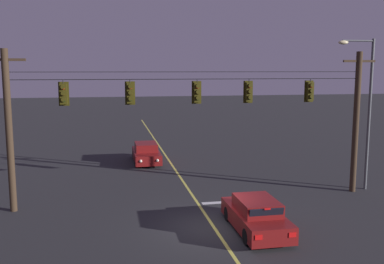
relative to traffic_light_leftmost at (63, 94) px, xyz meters
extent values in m
plane|color=#28282B|center=(6.27, -3.87, -5.47)|extent=(180.00, 180.00, 0.00)
cube|color=#D1C64C|center=(6.27, 6.02, -5.47)|extent=(0.14, 60.00, 0.01)
cube|color=silver|center=(8.17, -0.58, -5.47)|extent=(3.40, 0.36, 0.01)
cylinder|color=#38281C|center=(-2.48, 0.02, -1.71)|extent=(0.32, 0.32, 7.53)
cube|color=#38281C|center=(-2.48, 0.02, 1.55)|extent=(1.80, 0.12, 0.12)
cylinder|color=slate|center=(-2.48, 0.02, 1.20)|extent=(0.12, 0.12, 0.18)
cylinder|color=#38281C|center=(15.01, 0.02, -1.71)|extent=(0.32, 0.32, 7.53)
cube|color=#38281C|center=(15.01, 0.02, 1.55)|extent=(1.80, 0.12, 0.12)
cylinder|color=slate|center=(15.01, 0.02, 1.20)|extent=(0.12, 0.12, 0.18)
cylinder|color=black|center=(6.27, 0.02, 0.65)|extent=(17.48, 0.03, 0.03)
cylinder|color=black|center=(6.27, 0.02, 1.00)|extent=(17.48, 0.02, 0.02)
cylinder|color=black|center=(0.00, 0.02, 0.56)|extent=(0.04, 0.04, 0.18)
cube|color=#332D0A|center=(0.00, 0.02, -0.01)|extent=(0.32, 0.26, 0.96)
cube|color=#332D0A|center=(0.00, 0.16, -0.01)|extent=(0.48, 0.03, 1.12)
sphere|color=red|center=(0.00, -0.14, 0.28)|extent=(0.17, 0.17, 0.17)
cylinder|color=#332D0A|center=(0.00, -0.18, 0.33)|extent=(0.20, 0.10, 0.20)
sphere|color=#3D280A|center=(0.00, -0.14, -0.01)|extent=(0.17, 0.17, 0.17)
cylinder|color=#332D0A|center=(0.00, -0.18, 0.04)|extent=(0.20, 0.10, 0.20)
sphere|color=black|center=(0.00, -0.14, -0.29)|extent=(0.17, 0.17, 0.17)
cylinder|color=#332D0A|center=(0.00, -0.18, -0.25)|extent=(0.20, 0.10, 0.20)
cylinder|color=black|center=(3.07, 0.02, 0.56)|extent=(0.04, 0.04, 0.18)
cube|color=#332D0A|center=(3.07, 0.02, -0.01)|extent=(0.32, 0.26, 0.96)
cube|color=#332D0A|center=(3.07, 0.16, -0.01)|extent=(0.48, 0.03, 1.12)
sphere|color=red|center=(3.07, -0.14, 0.28)|extent=(0.17, 0.17, 0.17)
cylinder|color=#332D0A|center=(3.07, -0.18, 0.33)|extent=(0.20, 0.10, 0.20)
sphere|color=#3D280A|center=(3.07, -0.14, -0.01)|extent=(0.17, 0.17, 0.17)
cylinder|color=#332D0A|center=(3.07, -0.18, 0.04)|extent=(0.20, 0.10, 0.20)
sphere|color=black|center=(3.07, -0.14, -0.29)|extent=(0.17, 0.17, 0.17)
cylinder|color=#332D0A|center=(3.07, -0.18, -0.25)|extent=(0.20, 0.10, 0.20)
cylinder|color=black|center=(6.33, 0.02, 0.56)|extent=(0.04, 0.04, 0.18)
cube|color=#332D0A|center=(6.33, 0.02, -0.01)|extent=(0.32, 0.26, 0.96)
cube|color=#332D0A|center=(6.33, 0.16, -0.01)|extent=(0.48, 0.03, 1.12)
sphere|color=red|center=(6.33, -0.14, 0.28)|extent=(0.17, 0.17, 0.17)
cylinder|color=#332D0A|center=(6.33, -0.18, 0.33)|extent=(0.20, 0.10, 0.20)
sphere|color=#3D280A|center=(6.33, -0.14, -0.01)|extent=(0.17, 0.17, 0.17)
cylinder|color=#332D0A|center=(6.33, -0.18, 0.04)|extent=(0.20, 0.10, 0.20)
sphere|color=black|center=(6.33, -0.14, -0.29)|extent=(0.17, 0.17, 0.17)
cylinder|color=#332D0A|center=(6.33, -0.18, -0.25)|extent=(0.20, 0.10, 0.20)
cylinder|color=black|center=(8.99, 0.02, 0.56)|extent=(0.04, 0.04, 0.18)
cube|color=#332D0A|center=(8.99, 0.02, -0.01)|extent=(0.32, 0.26, 0.96)
cube|color=#332D0A|center=(8.99, 0.16, -0.01)|extent=(0.48, 0.03, 1.12)
sphere|color=red|center=(8.99, -0.14, 0.28)|extent=(0.17, 0.17, 0.17)
cylinder|color=#332D0A|center=(8.99, -0.18, 0.33)|extent=(0.20, 0.10, 0.20)
sphere|color=#3D280A|center=(8.99, -0.14, -0.01)|extent=(0.17, 0.17, 0.17)
cylinder|color=#332D0A|center=(8.99, -0.18, 0.04)|extent=(0.20, 0.10, 0.20)
sphere|color=black|center=(8.99, -0.14, -0.29)|extent=(0.17, 0.17, 0.17)
cylinder|color=#332D0A|center=(8.99, -0.18, -0.25)|extent=(0.20, 0.10, 0.20)
cylinder|color=black|center=(12.29, 0.02, 0.56)|extent=(0.04, 0.04, 0.18)
cube|color=#332D0A|center=(12.29, 0.02, -0.01)|extent=(0.32, 0.26, 0.96)
cube|color=#332D0A|center=(12.29, 0.16, -0.01)|extent=(0.48, 0.03, 1.12)
sphere|color=red|center=(12.29, -0.14, 0.28)|extent=(0.17, 0.17, 0.17)
cylinder|color=#332D0A|center=(12.29, -0.18, 0.33)|extent=(0.20, 0.10, 0.20)
sphere|color=#3D280A|center=(12.29, -0.14, -0.01)|extent=(0.17, 0.17, 0.17)
cylinder|color=#332D0A|center=(12.29, -0.18, 0.04)|extent=(0.20, 0.10, 0.20)
sphere|color=black|center=(12.29, -0.14, -0.29)|extent=(0.17, 0.17, 0.17)
cylinder|color=#332D0A|center=(12.29, -0.18, -0.25)|extent=(0.20, 0.10, 0.20)
cube|color=maroon|center=(7.86, -4.54, -4.97)|extent=(1.80, 4.30, 0.68)
cube|color=maroon|center=(7.86, -4.66, -4.36)|extent=(1.51, 2.15, 0.54)
cube|color=black|center=(7.86, -3.73, -4.36)|extent=(1.40, 0.21, 0.48)
cube|color=black|center=(7.86, -5.73, -4.36)|extent=(1.37, 0.18, 0.46)
cylinder|color=black|center=(7.07, -3.21, -5.15)|extent=(0.22, 0.64, 0.64)
cylinder|color=black|center=(8.65, -3.21, -5.15)|extent=(0.22, 0.64, 0.64)
cylinder|color=black|center=(7.07, -5.88, -5.15)|extent=(0.22, 0.64, 0.64)
cylinder|color=black|center=(8.65, -5.88, -5.15)|extent=(0.22, 0.64, 0.64)
cube|color=red|center=(7.21, -6.71, -4.87)|extent=(0.28, 0.03, 0.18)
cube|color=red|center=(8.51, -6.71, -4.87)|extent=(0.28, 0.03, 0.18)
cube|color=red|center=(7.86, -5.83, -4.13)|extent=(0.24, 0.04, 0.06)
cube|color=maroon|center=(4.59, 9.57, -4.97)|extent=(1.80, 4.30, 0.68)
cube|color=maroon|center=(4.59, 9.69, -4.36)|extent=(1.51, 2.15, 0.54)
cube|color=black|center=(4.59, 8.76, -4.36)|extent=(1.40, 0.21, 0.48)
cube|color=black|center=(4.59, 10.75, -4.36)|extent=(1.37, 0.18, 0.46)
cylinder|color=black|center=(5.38, 8.24, -5.15)|extent=(0.22, 0.64, 0.64)
cylinder|color=black|center=(3.80, 8.24, -5.15)|extent=(0.22, 0.64, 0.64)
cylinder|color=black|center=(5.38, 10.91, -5.15)|extent=(0.22, 0.64, 0.64)
cylinder|color=black|center=(3.80, 10.91, -5.15)|extent=(0.22, 0.64, 0.64)
sphere|color=white|center=(5.15, 7.40, -4.91)|extent=(0.20, 0.20, 0.20)
sphere|color=white|center=(4.03, 7.40, -4.91)|extent=(0.20, 0.20, 0.20)
cylinder|color=#4C4F54|center=(15.95, 0.29, -1.37)|extent=(0.16, 0.16, 8.22)
cylinder|color=#4C4F54|center=(15.05, 0.29, 2.62)|extent=(1.80, 0.10, 0.10)
ellipsoid|color=beige|center=(14.20, 0.29, 2.52)|extent=(0.56, 0.30, 0.22)
camera|label=1|loc=(2.04, -20.74, 1.11)|focal=40.31mm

